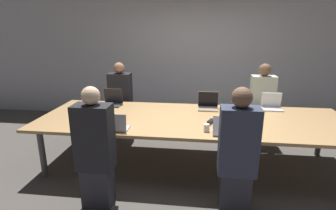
# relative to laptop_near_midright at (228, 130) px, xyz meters

# --- Properties ---
(ground_plane) EXTENTS (24.00, 24.00, 0.00)m
(ground_plane) POSITION_rel_laptop_near_midright_xyz_m (-0.43, 0.57, -0.80)
(ground_plane) COLOR #4C4742
(curtain_wall) EXTENTS (12.00, 0.06, 2.80)m
(curtain_wall) POSITION_rel_laptop_near_midright_xyz_m (-0.43, 2.84, 0.60)
(curtain_wall) COLOR #ADADB2
(curtain_wall) RESTS_ON ground_plane
(conference_table) EXTENTS (4.32, 1.47, 0.73)m
(conference_table) POSITION_rel_laptop_near_midright_xyz_m (-0.43, 0.57, -0.11)
(conference_table) COLOR tan
(conference_table) RESTS_ON ground_plane
(laptop_near_midright) EXTENTS (0.35, 0.23, 0.23)m
(laptop_near_midright) POSITION_rel_laptop_near_midright_xyz_m (0.00, 0.00, 0.00)
(laptop_near_midright) COLOR #B7B7BC
(laptop_near_midright) RESTS_ON conference_table
(person_near_midright) EXTENTS (0.40, 0.24, 1.39)m
(person_near_midright) POSITION_rel_laptop_near_midright_xyz_m (0.07, -0.37, -0.12)
(person_near_midright) COLOR #2D2D38
(person_near_midright) RESTS_ON ground_plane
(cup_near_midright) EXTENTS (0.07, 0.07, 0.09)m
(cup_near_midright) POSITION_rel_laptop_near_midright_xyz_m (-0.25, 0.08, -0.02)
(cup_near_midright) COLOR white
(cup_near_midright) RESTS_ON conference_table
(bottle_near_midright) EXTENTS (0.06, 0.06, 0.26)m
(bottle_near_midright) POSITION_rel_laptop_near_midright_xyz_m (0.27, 0.12, 0.05)
(bottle_near_midright) COLOR green
(bottle_near_midright) RESTS_ON conference_table
(laptop_far_right) EXTENTS (0.31, 0.24, 0.25)m
(laptop_far_right) POSITION_rel_laptop_near_midright_xyz_m (0.79, 1.17, 0.01)
(laptop_far_right) COLOR silver
(laptop_far_right) RESTS_ON conference_table
(person_far_right) EXTENTS (0.40, 0.24, 1.39)m
(person_far_right) POSITION_rel_laptop_near_midright_xyz_m (0.73, 1.59, -0.12)
(person_far_right) COLOR #2D2D38
(person_far_right) RESTS_ON ground_plane
(laptop_far_left) EXTENTS (0.31, 0.26, 0.27)m
(laptop_far_left) POSITION_rel_laptop_near_midright_xyz_m (-1.77, 1.08, 0.01)
(laptop_far_left) COLOR #333338
(laptop_far_left) RESTS_ON conference_table
(person_far_left) EXTENTS (0.40, 0.24, 1.37)m
(person_far_left) POSITION_rel_laptop_near_midright_xyz_m (-1.78, 1.56, -0.13)
(person_far_left) COLOR #2D2D38
(person_far_left) RESTS_ON ground_plane
(laptop_far_center) EXTENTS (0.31, 0.26, 0.26)m
(laptop_far_center) POSITION_rel_laptop_near_midright_xyz_m (-0.20, 1.05, 0.01)
(laptop_far_center) COLOR gray
(laptop_far_center) RESTS_ON conference_table
(cup_far_center) EXTENTS (0.09, 0.09, 0.08)m
(cup_far_center) POSITION_rel_laptop_near_midright_xyz_m (0.03, 1.00, -0.03)
(cup_far_center) COLOR brown
(cup_far_center) RESTS_ON conference_table
(laptop_near_left) EXTENTS (0.32, 0.22, 0.23)m
(laptop_near_left) POSITION_rel_laptop_near_midright_xyz_m (-1.36, -0.03, 0.00)
(laptop_near_left) COLOR #B7B7BC
(laptop_near_left) RESTS_ON conference_table
(person_near_left) EXTENTS (0.40, 0.24, 1.38)m
(person_near_left) POSITION_rel_laptop_near_midright_xyz_m (-1.45, -0.46, -0.13)
(person_near_left) COLOR #2D2D38
(person_near_left) RESTS_ON ground_plane
(cup_near_left) EXTENTS (0.09, 0.09, 0.08)m
(cup_near_left) POSITION_rel_laptop_near_midright_xyz_m (-1.61, 0.03, -0.03)
(cup_near_left) COLOR brown
(cup_near_left) RESTS_ON conference_table
(stapler) EXTENTS (0.10, 0.16, 0.05)m
(stapler) POSITION_rel_laptop_near_midright_xyz_m (-0.19, 0.37, -0.04)
(stapler) COLOR black
(stapler) RESTS_ON conference_table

